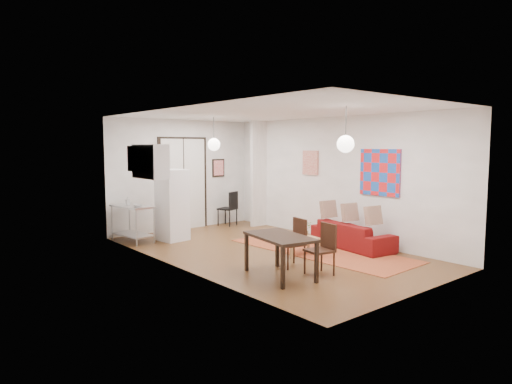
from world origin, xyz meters
TOP-DOWN VIEW (x-y plane):
  - floor at (0.00, 0.00)m, footprint 7.00×7.00m
  - ceiling at (0.00, 0.00)m, footprint 4.20×7.00m
  - wall_back at (0.00, 3.50)m, footprint 4.20×0.02m
  - wall_front at (0.00, -3.50)m, footprint 4.20×0.02m
  - wall_left at (-2.10, 0.00)m, footprint 0.02×7.00m
  - wall_right at (2.10, 0.00)m, footprint 0.02×7.00m
  - double_doors at (0.00, 3.46)m, footprint 1.44×0.06m
  - stub_partition at (1.85, 2.55)m, footprint 0.50×0.10m
  - wall_cabinet at (-1.92, 1.50)m, footprint 0.35×1.00m
  - painting_popart at (2.08, -1.25)m, footprint 0.05×1.00m
  - painting_abstract at (2.08, 0.80)m, footprint 0.05×0.50m
  - poster_back at (1.15, 3.47)m, footprint 0.40×0.03m
  - print_left at (-2.07, 2.00)m, footprint 0.03×0.44m
  - pendant_back at (0.00, 2.00)m, footprint 0.30×0.30m
  - pendant_front at (0.00, -2.00)m, footprint 0.30×0.30m
  - kilim_rug at (0.92, -0.62)m, footprint 1.71×4.18m
  - sofa at (1.66, -0.87)m, footprint 2.03×1.02m
  - coffee_table at (0.31, -0.62)m, footprint 0.82×0.53m
  - potted_plant at (0.41, -0.62)m, footprint 0.33×0.30m
  - kitchen_counter at (-1.75, 2.80)m, footprint 0.70×1.17m
  - bowl at (-1.75, 2.50)m, footprint 0.23×0.23m
  - soap_bottle at (-1.75, 3.05)m, footprint 0.09×0.09m
  - fridge at (-0.97, 2.33)m, footprint 0.67×0.67m
  - dining_table at (-1.06, -1.50)m, footprint 0.95×1.40m
  - dining_chair_near at (-0.46, -1.07)m, footprint 0.49×0.63m
  - dining_chair_far at (-0.46, -1.77)m, footprint 0.49×0.63m
  - black_side_chair at (1.22, 3.24)m, footprint 0.57×0.58m

SIDE VIEW (x-z plane):
  - floor at x=0.00m, z-range 0.00..0.00m
  - kilim_rug at x=0.92m, z-range 0.00..0.01m
  - sofa at x=1.66m, z-range 0.00..0.57m
  - coffee_table at x=0.31m, z-range 0.13..0.47m
  - dining_chair_near at x=-0.46m, z-range 0.07..0.95m
  - dining_chair_far at x=-0.46m, z-range 0.07..0.95m
  - potted_plant at x=0.41m, z-range 0.34..0.68m
  - kitchen_counter at x=-1.75m, z-range 0.11..0.95m
  - black_side_chair at x=1.22m, z-range 0.08..1.04m
  - dining_table at x=-1.06m, z-range 0.28..0.99m
  - fridge at x=-0.97m, z-range 0.00..1.67m
  - bowl at x=-1.75m, z-range 0.84..0.89m
  - soap_bottle at x=-1.75m, z-range 0.84..1.02m
  - double_doors at x=0.00m, z-range -0.05..2.45m
  - wall_back at x=0.00m, z-range 0.00..2.90m
  - wall_front at x=0.00m, z-range 0.00..2.90m
  - wall_left at x=-2.10m, z-range 0.00..2.90m
  - wall_right at x=2.10m, z-range 0.00..2.90m
  - stub_partition at x=1.85m, z-range 0.00..2.90m
  - poster_back at x=1.15m, z-range 1.35..1.85m
  - painting_popart at x=2.08m, z-range 1.15..2.15m
  - painting_abstract at x=2.08m, z-range 1.50..2.10m
  - wall_cabinet at x=-1.92m, z-range 1.55..2.25m
  - print_left at x=-2.07m, z-range 1.68..2.22m
  - pendant_back at x=0.00m, z-range 1.85..2.65m
  - pendant_front at x=0.00m, z-range 1.85..2.65m
  - ceiling at x=0.00m, z-range 2.89..2.91m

